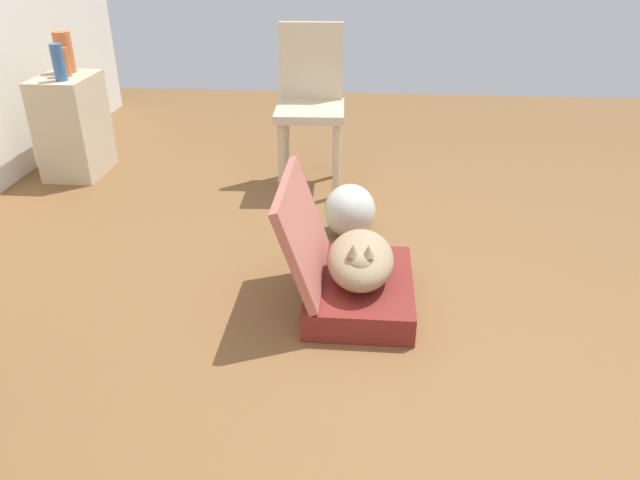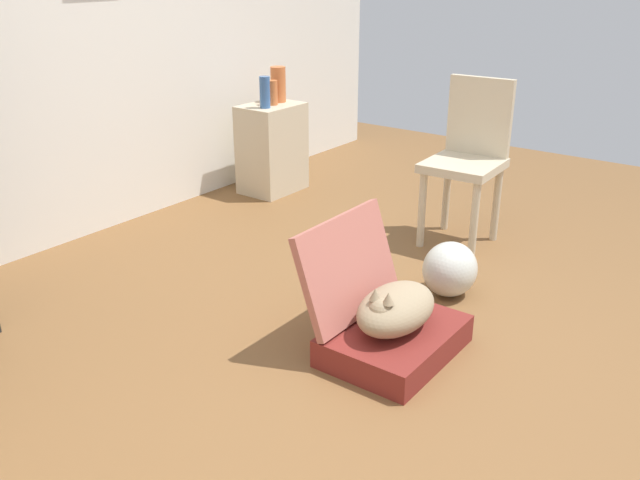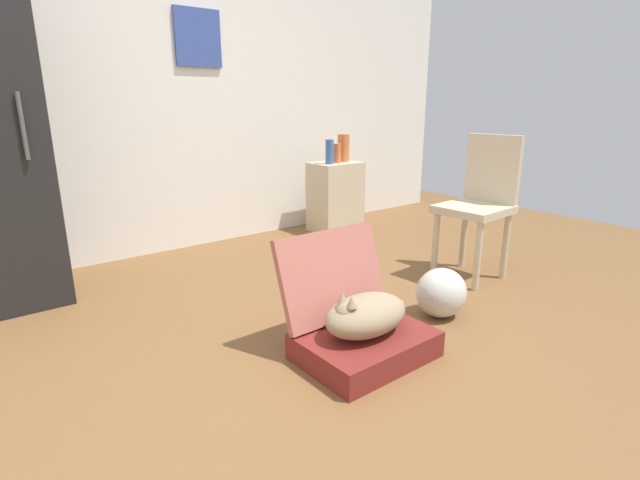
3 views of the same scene
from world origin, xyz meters
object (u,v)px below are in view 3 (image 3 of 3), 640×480
at_px(suitcase_base, 365,345).
at_px(vase_short, 343,148).
at_px(vase_round, 337,153).
at_px(vase_tall, 330,152).
at_px(cat, 365,315).
at_px(plastic_bag_white, 441,293).
at_px(side_table, 335,197).
at_px(chair, 480,201).

height_order(suitcase_base, vase_short, vase_short).
height_order(suitcase_base, vase_round, vase_round).
height_order(suitcase_base, vase_tall, vase_tall).
bearing_deg(suitcase_base, vase_round, 52.86).
distance_m(cat, plastic_bag_white, 0.67).
bearing_deg(vase_short, plastic_bag_white, -115.40).
distance_m(plastic_bag_white, vase_round, 2.04).
relative_size(side_table, vase_short, 2.56).
bearing_deg(side_table, cat, -126.98).
bearing_deg(suitcase_base, side_table, 53.15).
bearing_deg(plastic_bag_white, chair, 20.77).
xyz_separation_m(suitcase_base, chair, (1.38, 0.34, 0.47)).
bearing_deg(chair, vase_tall, -179.81).
xyz_separation_m(plastic_bag_white, chair, (0.72, 0.27, 0.39)).
xyz_separation_m(vase_round, chair, (-0.04, -1.53, -0.19)).
height_order(suitcase_base, cat, cat).
height_order(side_table, vase_tall, vase_tall).
xyz_separation_m(side_table, chair, (-0.04, -1.55, 0.21)).
xyz_separation_m(side_table, vase_round, (0.00, -0.02, 0.40)).
bearing_deg(cat, vase_tall, 54.58).
xyz_separation_m(plastic_bag_white, vase_tall, (0.65, 1.78, 0.60)).
height_order(cat, vase_round, vase_round).
height_order(vase_short, chair, chair).
distance_m(plastic_bag_white, vase_tall, 1.99).
bearing_deg(suitcase_base, plastic_bag_white, 6.06).
bearing_deg(cat, vase_short, 51.24).
distance_m(plastic_bag_white, chair, 0.87).
relative_size(cat, vase_round, 3.02).
bearing_deg(vase_short, suitcase_base, -128.64).
xyz_separation_m(suitcase_base, vase_short, (1.53, 1.91, 0.70)).
bearing_deg(vase_round, vase_short, 20.07).
bearing_deg(suitcase_base, cat, 176.93).
xyz_separation_m(vase_tall, chair, (0.07, -1.50, -0.22)).
bearing_deg(vase_tall, plastic_bag_white, -110.16).
distance_m(suitcase_base, vase_tall, 2.36).
xyz_separation_m(vase_tall, vase_short, (0.22, 0.07, 0.02)).
bearing_deg(cat, side_table, 53.02).
height_order(plastic_bag_white, vase_tall, vase_tall).
bearing_deg(chair, vase_short, 171.96).
xyz_separation_m(cat, vase_round, (1.42, 1.87, 0.50)).
relative_size(vase_tall, vase_short, 0.86).
relative_size(vase_round, chair, 0.18).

